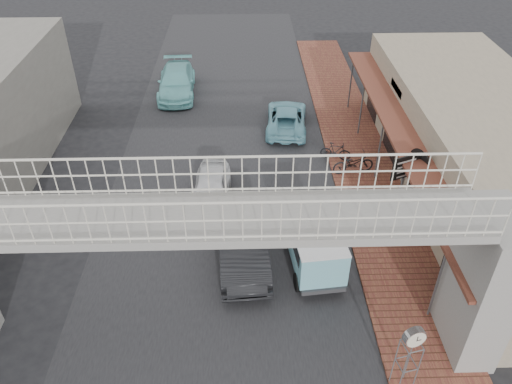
{
  "coord_description": "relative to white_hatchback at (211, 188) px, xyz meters",
  "views": [
    {
      "loc": [
        0.94,
        -13.69,
        13.05
      ],
      "look_at": [
        1.36,
        1.62,
        1.8
      ],
      "focal_mm": 35.0,
      "sensor_mm": 36.0,
      "label": 1
    }
  ],
  "objects": [
    {
      "name": "dark_sedan",
      "position": [
        1.31,
        -3.46,
        0.17
      ],
      "size": [
        2.07,
        5.1,
        1.64
      ],
      "primitive_type": "imported",
      "rotation": [
        0.0,
        0.0,
        0.07
      ],
      "color": "black",
      "rests_on": "ground"
    },
    {
      "name": "motorcycle_near",
      "position": [
        6.43,
        1.87,
        -0.05
      ],
      "size": [
        2.01,
        0.97,
        1.01
      ],
      "primitive_type": "imported",
      "rotation": [
        0.0,
        0.0,
        1.73
      ],
      "color": "black",
      "rests_on": "sidewalk"
    },
    {
      "name": "street_clock",
      "position": [
        5.8,
        -9.07,
        1.54
      ],
      "size": [
        0.65,
        0.58,
        2.52
      ],
      "rotation": [
        0.0,
        0.0,
        0.23
      ],
      "color": "#59595B",
      "rests_on": "sidewalk"
    },
    {
      "name": "white_hatchback",
      "position": [
        0.0,
        0.0,
        0.0
      ],
      "size": [
        1.73,
        3.91,
        1.31
      ],
      "primitive_type": "imported",
      "rotation": [
        0.0,
        0.0,
        -0.05
      ],
      "color": "silver",
      "rests_on": "ground"
    },
    {
      "name": "ground",
      "position": [
        0.5,
        -3.49,
        -0.65
      ],
      "size": [
        120.0,
        120.0,
        0.0
      ],
      "primitive_type": "plane",
      "color": "black",
      "rests_on": "ground"
    },
    {
      "name": "angkot_curb",
      "position": [
        3.7,
        6.33,
        -0.04
      ],
      "size": [
        2.45,
        4.57,
        1.22
      ],
      "primitive_type": "imported",
      "rotation": [
        0.0,
        0.0,
        3.04
      ],
      "color": "#76BCCC",
      "rests_on": "ground"
    },
    {
      "name": "shophouse_row",
      "position": [
        11.47,
        0.51,
        1.36
      ],
      "size": [
        7.2,
        18.0,
        4.0
      ],
      "color": "gray",
      "rests_on": "ground"
    },
    {
      "name": "motorcycle_far",
      "position": [
        5.8,
        3.03,
        -0.11
      ],
      "size": [
        1.52,
        0.8,
        0.88
      ],
      "primitive_type": "imported",
      "rotation": [
        0.0,
        0.0,
        1.29
      ],
      "color": "black",
      "rests_on": "sidewalk"
    },
    {
      "name": "arrow_sign",
      "position": [
        8.24,
        -1.4,
        2.06
      ],
      "size": [
        1.95,
        1.32,
        3.23
      ],
      "rotation": [
        0.0,
        0.0,
        0.39
      ],
      "color": "#59595B",
      "rests_on": "sidewalk"
    },
    {
      "name": "sidewalk",
      "position": [
        7.0,
        -0.49,
        -0.6
      ],
      "size": [
        3.0,
        40.0,
        0.1
      ],
      "primitive_type": "cube",
      "color": "brown",
      "rests_on": "ground"
    },
    {
      "name": "road_strip",
      "position": [
        0.5,
        -3.49,
        -0.65
      ],
      "size": [
        10.0,
        60.0,
        0.01
      ],
      "primitive_type": "cube",
      "color": "black",
      "rests_on": "ground"
    },
    {
      "name": "footbridge",
      "position": [
        0.5,
        -7.49,
        2.52
      ],
      "size": [
        16.4,
        2.4,
        6.34
      ],
      "color": "gray",
      "rests_on": "ground"
    },
    {
      "name": "angkot_far",
      "position": [
        -2.55,
        10.84,
        0.09
      ],
      "size": [
        2.3,
        5.2,
        1.49
      ],
      "primitive_type": "imported",
      "rotation": [
        0.0,
        0.0,
        0.04
      ],
      "color": "#6EBDBF",
      "rests_on": "ground"
    },
    {
      "name": "angkot_van",
      "position": [
        3.85,
        -3.89,
        0.51
      ],
      "size": [
        2.07,
        3.9,
        1.84
      ],
      "rotation": [
        0.0,
        0.0,
        0.11
      ],
      "color": "black",
      "rests_on": "ground"
    }
  ]
}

